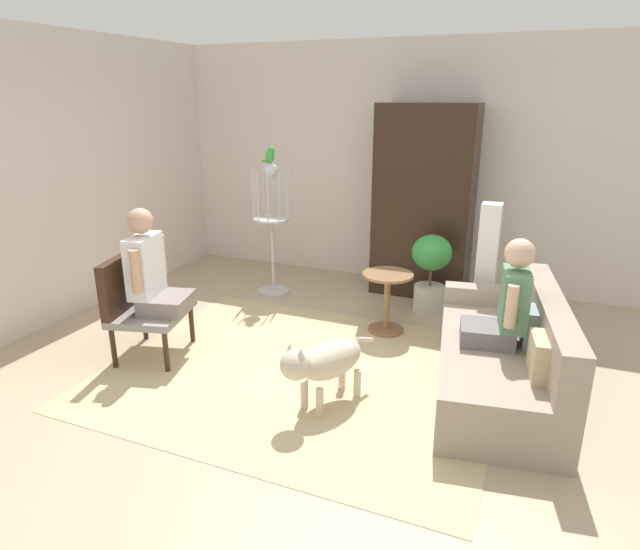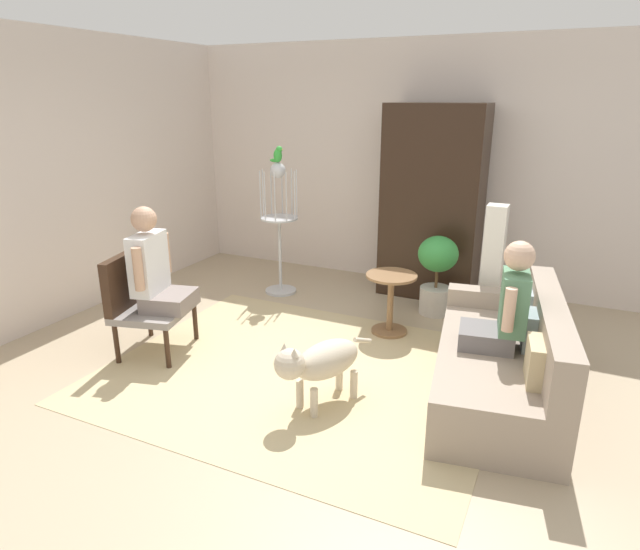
{
  "view_description": "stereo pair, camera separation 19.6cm",
  "coord_description": "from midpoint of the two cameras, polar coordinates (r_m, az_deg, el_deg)",
  "views": [
    {
      "loc": [
        1.6,
        -3.59,
        2.18
      ],
      "look_at": [
        -0.02,
        0.28,
        0.79
      ],
      "focal_mm": 30.41,
      "sensor_mm": 36.0,
      "label": 1
    },
    {
      "loc": [
        1.78,
        -3.51,
        2.18
      ],
      "look_at": [
        -0.02,
        0.28,
        0.79
      ],
      "focal_mm": 30.41,
      "sensor_mm": 36.0,
      "label": 2
    }
  ],
  "objects": [
    {
      "name": "ground_plane",
      "position": [
        4.49,
        -0.08,
        -10.71
      ],
      "size": [
        6.73,
        6.73,
        0.0
      ],
      "primitive_type": "plane",
      "color": "tan"
    },
    {
      "name": "back_wall",
      "position": [
        6.61,
        10.59,
        11.27
      ],
      "size": [
        6.21,
        0.12,
        2.8
      ],
      "primitive_type": "cube",
      "color": "silver",
      "rests_on": "ground"
    },
    {
      "name": "left_wall",
      "position": [
        6.01,
        -24.57,
        9.26
      ],
      "size": [
        0.12,
        6.07,
        2.8
      ],
      "primitive_type": "cube",
      "color": "silver",
      "rests_on": "ground"
    },
    {
      "name": "area_rug",
      "position": [
        4.56,
        -0.79,
        -10.16
      ],
      "size": [
        3.12,
        2.59,
        0.01
      ],
      "primitive_type": "cube",
      "color": "#C6B284",
      "rests_on": "ground"
    },
    {
      "name": "couch",
      "position": [
        4.36,
        20.09,
        -8.62
      ],
      "size": [
        1.12,
        1.95,
        0.79
      ],
      "color": "gray",
      "rests_on": "ground"
    },
    {
      "name": "armchair",
      "position": [
        4.96,
        -17.22,
        -2.14
      ],
      "size": [
        0.71,
        0.79,
        0.9
      ],
      "color": "#382316",
      "rests_on": "ground"
    },
    {
      "name": "person_on_couch",
      "position": [
        4.16,
        20.22,
        -3.1
      ],
      "size": [
        0.5,
        0.5,
        0.82
      ],
      "color": "slate"
    },
    {
      "name": "person_on_armchair",
      "position": [
        4.81,
        -15.91,
        0.63
      ],
      "size": [
        0.53,
        0.55,
        0.89
      ],
      "color": "gray"
    },
    {
      "name": "round_end_table",
      "position": [
        5.2,
        8.51,
        -2.48
      ],
      "size": [
        0.48,
        0.48,
        0.59
      ],
      "color": "olive",
      "rests_on": "ground"
    },
    {
      "name": "dog",
      "position": [
        3.95,
        1.48,
        -9.11
      ],
      "size": [
        0.49,
        0.85,
        0.58
      ],
      "color": "beige",
      "rests_on": "ground"
    },
    {
      "name": "bird_cage_stand",
      "position": [
        6.12,
        -3.39,
        5.27
      ],
      "size": [
        0.42,
        0.42,
        1.49
      ],
      "color": "silver",
      "rests_on": "ground"
    },
    {
      "name": "parrot",
      "position": [
        5.99,
        -3.5,
        12.52
      ],
      "size": [
        0.17,
        0.1,
        0.18
      ],
      "color": "green",
      "rests_on": "bird_cage_stand"
    },
    {
      "name": "potted_plant",
      "position": [
        5.72,
        13.19,
        0.58
      ],
      "size": [
        0.41,
        0.41,
        0.83
      ],
      "color": "beige",
      "rests_on": "ground"
    },
    {
      "name": "column_lamp",
      "position": [
        5.27,
        18.6,
        0.18
      ],
      "size": [
        0.2,
        0.2,
        1.26
      ],
      "color": "#4C4742",
      "rests_on": "ground"
    },
    {
      "name": "armoire_cabinet",
      "position": [
        6.18,
        12.66,
        7.43
      ],
      "size": [
        1.06,
        0.56,
        2.11
      ],
      "primitive_type": "cube",
      "color": "black",
      "rests_on": "ground"
    }
  ]
}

